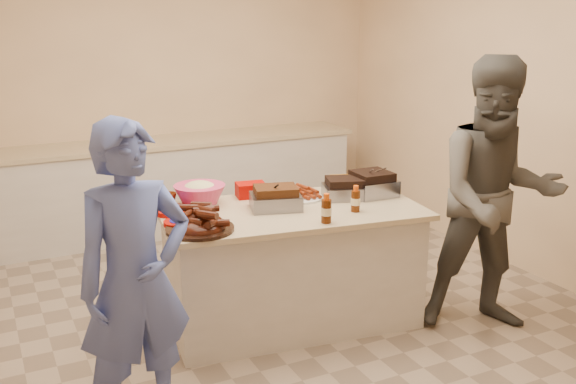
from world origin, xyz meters
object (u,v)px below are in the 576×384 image
roasting_pan (371,195)px  coleslaw_bowl (200,205)px  island (291,319)px  mustard_bottle (256,208)px  rib_platter (200,231)px  plastic_cup (169,207)px  bbq_bottle_a (326,223)px  guest_gray (484,324)px  bbq_bottle_b (355,211)px

roasting_pan → coleslaw_bowl: (-1.18, 0.30, 0.00)m
island → mustard_bottle: size_ratio=14.58×
rib_platter → coleslaw_bowl: (0.17, 0.51, 0.00)m
coleslaw_bowl → plastic_cup: 0.21m
roasting_pan → plastic_cup: size_ratio=2.86×
coleslaw_bowl → bbq_bottle_a: 0.91m
island → bbq_bottle_a: bearing=-73.6°
rib_platter → bbq_bottle_a: 0.78m
island → mustard_bottle: mustard_bottle is taller
island → guest_gray: size_ratio=0.94×
coleslaw_bowl → mustard_bottle: 0.38m
coleslaw_bowl → roasting_pan: bearing=-14.5°
island → coleslaw_bowl: bearing=154.3°
bbq_bottle_b → guest_gray: bbq_bottle_b is taller
guest_gray → coleslaw_bowl: bearing=175.0°
plastic_cup → guest_gray: 2.30m
island → mustard_bottle: bearing=158.6°
rib_platter → guest_gray: (1.86, -0.49, -0.81)m
rib_platter → bbq_bottle_b: 1.04m
rib_platter → bbq_bottle_a: bearing=-15.1°
bbq_bottle_a → roasting_pan: bearing=33.9°
guest_gray → rib_platter: bearing=-169.1°
island → coleslaw_bowl: size_ratio=4.93×
mustard_bottle → guest_gray: 1.77m
rib_platter → plastic_cup: bearing=92.4°
island → roasting_pan: (0.66, 0.04, 0.81)m
coleslaw_bowl → guest_gray: 2.12m
rib_platter → mustard_bottle: rib_platter is taller
mustard_bottle → plastic_cup: size_ratio=1.15×
roasting_pan → bbq_bottle_a: (-0.60, -0.40, 0.00)m
roasting_pan → rib_platter: bearing=-170.2°
roasting_pan → bbq_bottle_b: 0.43m
island → bbq_bottle_a: size_ratio=9.21×
bbq_bottle_a → guest_gray: bearing=-14.5°
rib_platter → island: bearing=13.4°
roasting_pan → guest_gray: bearing=-52.5°
roasting_pan → guest_gray: size_ratio=0.16×
roasting_pan → bbq_bottle_a: bearing=-144.8°
island → mustard_bottle: (-0.21, 0.12, 0.81)m
island → mustard_bottle: 0.85m
rib_platter → plastic_cup: 0.56m
coleslaw_bowl → bbq_bottle_b: coleslaw_bowl is taller
island → bbq_bottle_a: (0.06, -0.37, 0.81)m
island → coleslaw_bowl: coleslaw_bowl is taller
mustard_bottle → guest_gray: size_ratio=0.06×
bbq_bottle_a → mustard_bottle: (-0.27, 0.48, 0.00)m
coleslaw_bowl → bbq_bottle_b: size_ratio=1.99×
bbq_bottle_a → guest_gray: bbq_bottle_a is taller
rib_platter → mustard_bottle: 0.56m
coleslaw_bowl → guest_gray: (1.68, -0.99, -0.81)m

